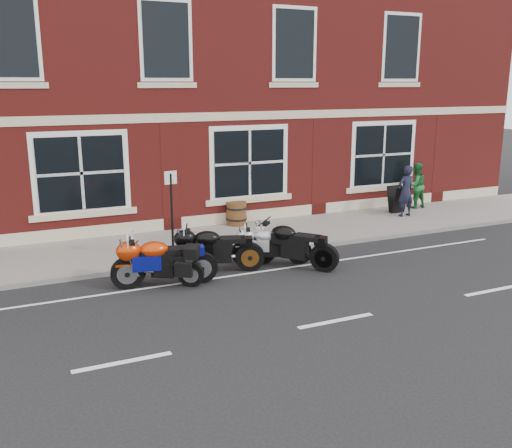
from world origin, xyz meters
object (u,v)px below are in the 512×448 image
Objects in this scene: moto_naked_black at (291,243)px; pedestrian_left at (406,191)px; moto_sport_silver at (270,244)px; moto_sport_black at (215,248)px; pedestrian_right at (416,186)px; moto_sport_red at (162,259)px; barrel_planter at (236,213)px; a_board_sign at (397,199)px; moto_touring_silver at (159,263)px; parking_sign at (172,210)px.

moto_naked_black is 1.11× the size of pedestrian_left.
pedestrian_left is (6.05, 2.44, 0.44)m from moto_sport_silver.
pedestrian_right is at bearing -49.16° from moto_sport_black.
moto_sport_red is at bearing 127.84° from moto_sport_black.
pedestrian_left reaches higher than barrel_planter.
pedestrian_right is (10.02, 3.77, 0.30)m from moto_sport_red.
barrel_planter is (-6.60, 0.30, -0.43)m from pedestrian_right.
moto_naked_black is 6.68m from a_board_sign.
moto_sport_red is (0.05, -0.07, 0.09)m from moto_touring_silver.
barrel_planter is (0.60, 3.63, -0.04)m from moto_sport_silver.
a_board_sign is at bearing 4.04° from parking_sign.
parking_sign is (-8.26, -1.56, 0.45)m from pedestrian_left.
moto_sport_red is at bearing 12.54° from pedestrian_left.
moto_sport_black is 7.88m from pedestrian_left.
pedestrian_left is (7.49, 2.42, 0.37)m from moto_sport_black.
a_board_sign is 5.58m from barrel_planter.
moto_sport_silver is at bearing -51.50° from moto_touring_silver.
pedestrian_right is at bearing -43.29° from moto_sport_silver.
pedestrian_right is 0.71× the size of parking_sign.
moto_naked_black is 0.83× the size of parking_sign.
moto_touring_silver is 1.08× the size of pedestrian_right.
a_board_sign reaches higher than moto_sport_silver.
parking_sign reaches higher than moto_naked_black.
moto_naked_black is at bearing -79.60° from moto_sport_red.
parking_sign is at bearing 2.66° from moto_touring_silver.
moto_sport_silver is 1.21× the size of pedestrian_right.
moto_sport_black is at bearing 125.52° from moto_naked_black.
pedestrian_left reaches higher than moto_sport_black.
moto_sport_red is at bearing -125.42° from parking_sign.
moto_touring_silver is 1.02× the size of pedestrian_left.
pedestrian_left reaches higher than a_board_sign.
moto_sport_black is at bearing -58.43° from parking_sign.
moto_touring_silver reaches higher than moto_sport_black.
barrel_planter is at bearing -17.70° from pedestrian_left.
moto_sport_black is at bearing -43.85° from moto_touring_silver.
moto_sport_red is 3.21m from moto_naked_black.
moto_sport_red reaches higher than moto_naked_black.
pedestrian_right reaches higher than barrel_planter.
barrel_planter is (-5.54, 0.67, -0.09)m from a_board_sign.
a_board_sign is (8.97, 3.39, -0.03)m from moto_sport_red.
a_board_sign is (-1.05, -0.37, -0.33)m from pedestrian_right.
parking_sign is at bearing -169.20° from a_board_sign.
parking_sign is (-2.80, -2.75, 0.92)m from barrel_planter.
moto_sport_black is at bearing 12.52° from pedestrian_left.
parking_sign reaches higher than barrel_planter.
parking_sign reaches higher than moto_sport_silver.
moto_naked_black is at bearing -116.24° from moto_sport_silver.
moto_sport_black is 1.39× the size of pedestrian_right.
moto_sport_silver is 2.67× the size of barrel_planter.
moto_sport_red is at bearing 120.55° from moto_sport_silver.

